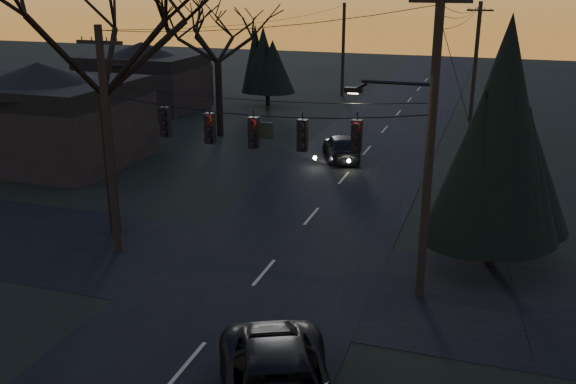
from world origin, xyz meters
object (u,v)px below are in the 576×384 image
(sedan_oncoming_a, at_px, (341,147))
(bare_tree_left, at_px, (98,35))
(utility_pole_right, at_px, (419,296))
(utility_pole_far_r, at_px, (470,123))
(utility_pole_far_l, at_px, (342,96))
(evergreen_right, at_px, (502,144))
(utility_pole_left, at_px, (118,251))

(sedan_oncoming_a, bearing_deg, bare_tree_left, 43.87)
(utility_pole_right, height_order, bare_tree_left, bare_tree_left)
(utility_pole_right, height_order, utility_pole_far_r, utility_pole_right)
(utility_pole_far_l, distance_m, evergreen_right, 35.74)
(utility_pole_left, relative_size, sedan_oncoming_a, 1.94)
(evergreen_right, bearing_deg, bare_tree_left, -173.62)
(utility_pole_far_r, bearing_deg, evergreen_right, -85.08)
(utility_pole_left, height_order, utility_pole_far_l, utility_pole_left)
(utility_pole_right, bearing_deg, utility_pole_far_r, 90.00)
(utility_pole_right, bearing_deg, utility_pole_left, 180.00)
(utility_pole_left, xyz_separation_m, utility_pole_far_l, (0.00, 36.00, 0.00))
(utility_pole_right, distance_m, utility_pole_far_r, 28.00)
(sedan_oncoming_a, bearing_deg, utility_pole_far_r, -139.98)
(utility_pole_right, xyz_separation_m, bare_tree_left, (-12.64, 1.63, 7.98))
(utility_pole_left, height_order, utility_pole_far_r, same)
(sedan_oncoming_a, bearing_deg, utility_pole_left, 49.86)
(utility_pole_far_l, bearing_deg, sedan_oncoming_a, -76.34)
(utility_pole_left, bearing_deg, utility_pole_far_l, 90.00)
(utility_pole_left, relative_size, utility_pole_far_r, 1.00)
(utility_pole_left, xyz_separation_m, evergreen_right, (13.63, 3.28, 4.56))
(utility_pole_left, height_order, bare_tree_left, bare_tree_left)
(utility_pole_right, relative_size, utility_pole_far_r, 1.18)
(utility_pole_far_r, xyz_separation_m, bare_tree_left, (-12.64, -26.37, 7.98))
(utility_pole_far_r, relative_size, utility_pole_far_l, 1.06)
(utility_pole_left, distance_m, utility_pole_far_r, 30.27)
(utility_pole_right, distance_m, evergreen_right, 6.01)
(utility_pole_left, xyz_separation_m, utility_pole_far_r, (11.50, 28.00, 0.00))
(bare_tree_left, xyz_separation_m, sedan_oncoming_a, (6.12, 13.90, -7.23))
(utility_pole_far_r, bearing_deg, sedan_oncoming_a, -117.61)
(utility_pole_right, xyz_separation_m, utility_pole_far_r, (0.00, 28.00, 0.00))
(utility_pole_right, distance_m, sedan_oncoming_a, 16.86)
(utility_pole_far_r, height_order, sedan_oncoming_a, utility_pole_far_r)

